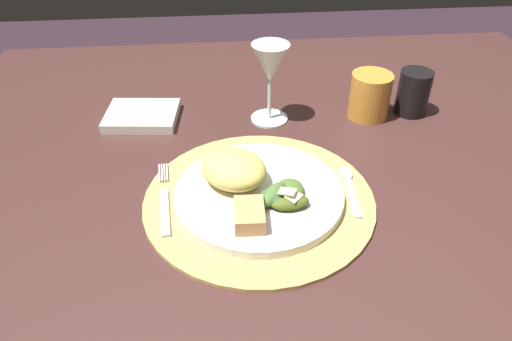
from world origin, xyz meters
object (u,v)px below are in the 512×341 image
at_px(spoon, 348,182).
at_px(wine_glass, 270,68).
at_px(dark_tumbler, 413,93).
at_px(dining_table, 292,218).
at_px(napkin, 142,116).
at_px(amber_tumbler, 370,96).
at_px(dinner_plate, 259,194).
at_px(fork, 165,201).

relative_size(spoon, wine_glass, 0.83).
bearing_deg(dark_tumbler, dining_table, -150.31).
relative_size(napkin, amber_tumbler, 1.54).
relative_size(dinner_plate, napkin, 1.90).
height_order(spoon, wine_glass, wine_glass).
bearing_deg(amber_tumbler, napkin, 176.75).
bearing_deg(dining_table, dark_tumbler, 29.69).
xyz_separation_m(fork, napkin, (-0.06, 0.26, 0.00)).
relative_size(wine_glass, amber_tumbler, 1.75).
bearing_deg(dinner_plate, dining_table, 53.60).
height_order(dining_table, amber_tumbler, amber_tumbler).
relative_size(fork, napkin, 1.26).
bearing_deg(amber_tumbler, dinner_plate, -134.87).
height_order(fork, amber_tumbler, amber_tumbler).
relative_size(dining_table, dark_tumbler, 15.12).
distance_m(dinner_plate, wine_glass, 0.26).
bearing_deg(napkin, spoon, -34.89).
distance_m(fork, amber_tumbler, 0.44).
bearing_deg(dark_tumbler, spoon, -129.26).
xyz_separation_m(dinner_plate, fork, (-0.14, 0.00, -0.00)).
bearing_deg(spoon, fork, -176.22).
height_order(dining_table, napkin, napkin).
height_order(spoon, amber_tumbler, amber_tumbler).
bearing_deg(wine_glass, dining_table, -78.20).
height_order(dinner_plate, spoon, dinner_plate).
height_order(spoon, napkin, napkin).
xyz_separation_m(fork, amber_tumbler, (0.38, 0.23, 0.03)).
bearing_deg(napkin, dark_tumbler, -2.18).
xyz_separation_m(dining_table, napkin, (-0.27, 0.16, 0.14)).
relative_size(napkin, wine_glass, 0.88).
height_order(dinner_plate, napkin, dinner_plate).
bearing_deg(dark_tumbler, dinner_plate, -143.23).
distance_m(dining_table, spoon, 0.17).
relative_size(dining_table, fork, 7.72).
distance_m(dining_table, fork, 0.27).
xyz_separation_m(napkin, wine_glass, (0.24, -0.02, 0.10)).
xyz_separation_m(dining_table, fork, (-0.21, -0.10, 0.14)).
bearing_deg(amber_tumbler, dark_tumbler, 3.15).
xyz_separation_m(fork, spoon, (0.28, 0.02, 0.00)).
distance_m(wine_glass, amber_tumbler, 0.20).
bearing_deg(fork, amber_tumbler, 31.79).
bearing_deg(fork, dark_tumbler, 27.18).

